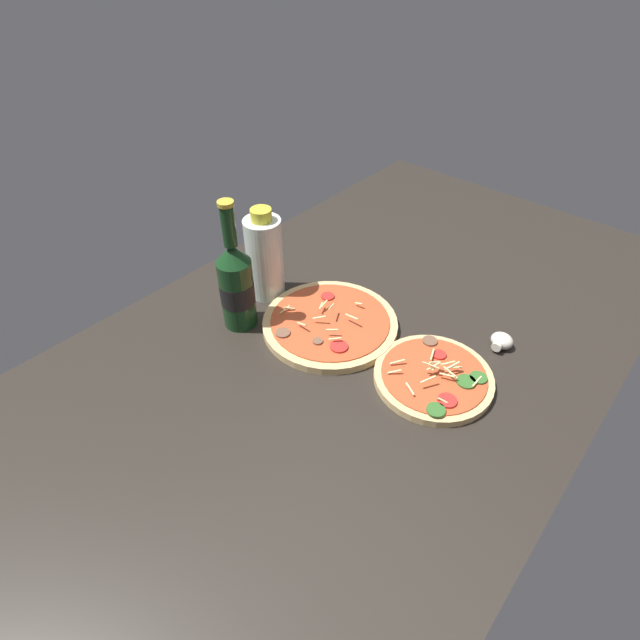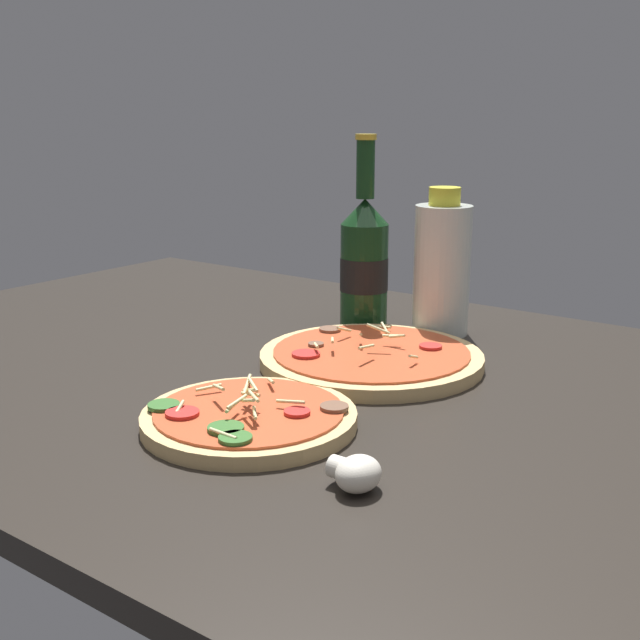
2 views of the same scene
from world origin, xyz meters
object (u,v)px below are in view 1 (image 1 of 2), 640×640
at_px(pizza_near, 434,377).
at_px(beer_bottle, 236,284).
at_px(pizza_far, 330,323).
at_px(mushroom_left, 501,341).
at_px(oil_bottle, 265,257).

bearing_deg(pizza_near, beer_bottle, 106.98).
height_order(pizza_near, pizza_far, pizza_far).
xyz_separation_m(pizza_near, mushroom_left, (0.17, -0.05, 0.01)).
bearing_deg(beer_bottle, pizza_far, -53.75).
bearing_deg(oil_bottle, beer_bottle, -163.43).
bearing_deg(beer_bottle, oil_bottle, 16.57).
distance_m(oil_bottle, mushroom_left, 0.52).
relative_size(beer_bottle, oil_bottle, 1.34).
distance_m(pizza_near, mushroom_left, 0.18).
distance_m(pizza_far, oil_bottle, 0.21).
relative_size(beer_bottle, mushroom_left, 6.02).
distance_m(pizza_near, oil_bottle, 0.44).
bearing_deg(pizza_far, mushroom_left, -59.27).
height_order(pizza_far, mushroom_left, pizza_far).
relative_size(pizza_far, beer_bottle, 1.01).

